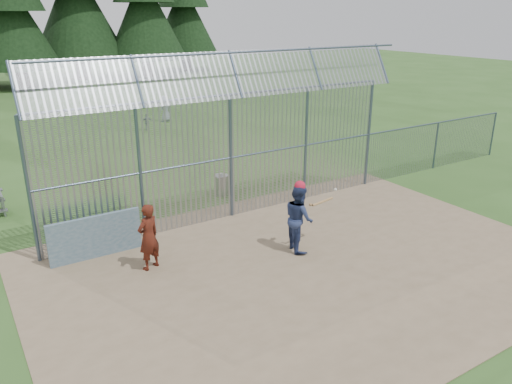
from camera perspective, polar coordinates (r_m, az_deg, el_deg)
ground at (r=13.93m, az=4.43°, el=-7.42°), size 120.00×120.00×0.00m
dirt_infield at (r=13.58m, az=5.69°, el=-8.19°), size 14.00×10.00×0.02m
dugout_wall at (r=14.30m, az=-17.87°, el=-4.88°), size 2.50×0.12×1.20m
batter at (r=13.95m, az=4.92°, el=-2.97°), size 0.93×1.08×1.91m
onlooker at (r=13.20m, az=-12.19°, el=-5.03°), size 0.77×0.64×1.79m
bg_kid_standing at (r=31.29m, az=-10.34°, el=9.34°), size 0.89×0.72×1.59m
bg_kid_seated at (r=29.11m, az=-12.32°, el=7.81°), size 0.60×0.31×0.98m
batting_gear at (r=13.68m, az=5.45°, el=0.41°), size 1.37×0.42×0.74m
trash_can at (r=18.39m, az=-3.99°, el=0.83°), size 0.56×0.56×0.82m
backstop_fence at (r=16.71m, az=2.65°, el=5.98°), size 20.09×0.81×5.30m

